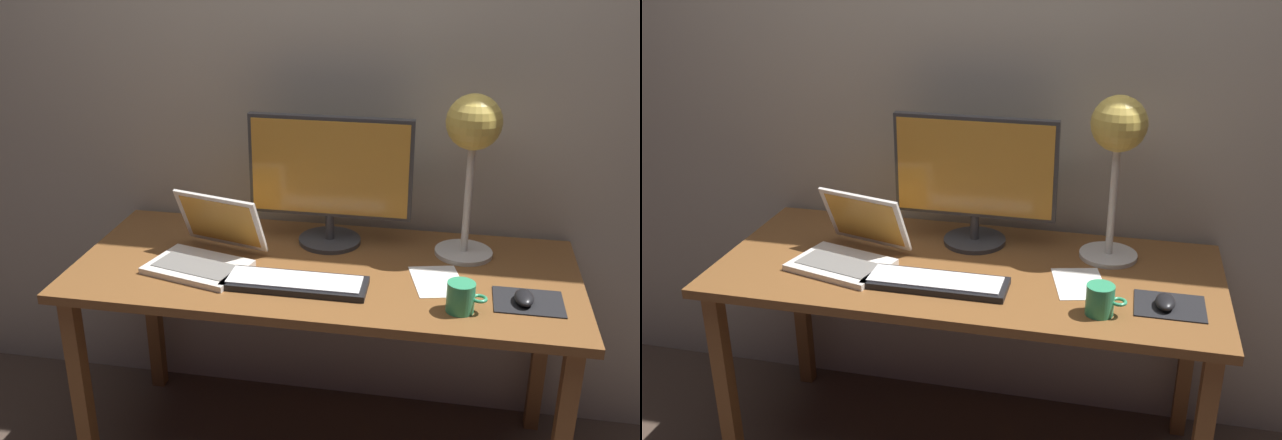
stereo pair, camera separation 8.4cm
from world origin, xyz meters
TOP-DOWN VIEW (x-y plane):
  - back_wall at (0.00, 0.40)m, footprint 4.80×0.06m
  - desk at (0.00, 0.00)m, footprint 1.60×0.70m
  - monitor at (-0.02, 0.19)m, footprint 0.55×0.21m
  - keyboard_main at (-0.06, -0.15)m, footprint 0.44×0.14m
  - laptop at (-0.37, -0.04)m, footprint 0.37×0.36m
  - desk_lamp at (0.44, 0.17)m, footprint 0.19×0.19m
  - mousepad at (0.62, -0.13)m, footprint 0.20×0.16m
  - mouse at (0.61, -0.14)m, footprint 0.06×0.10m
  - coffee_mug at (0.43, -0.21)m, footprint 0.11×0.08m
  - paper_sheet_by_keyboard at (0.36, -0.04)m, footprint 0.19×0.24m

SIDE VIEW (x-z plane):
  - desk at x=0.00m, z-range 0.29..1.03m
  - paper_sheet_by_keyboard at x=0.36m, z-range 0.74..0.74m
  - mousepad at x=0.62m, z-range 0.74..0.74m
  - keyboard_main at x=-0.06m, z-range 0.74..0.76m
  - mouse at x=0.61m, z-range 0.74..0.78m
  - coffee_mug at x=0.43m, z-range 0.74..0.83m
  - laptop at x=-0.37m, z-range 0.69..0.91m
  - monitor at x=-0.02m, z-range 0.76..1.21m
  - desk_lamp at x=0.44m, z-range 0.87..1.41m
  - back_wall at x=0.00m, z-range 0.00..2.60m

